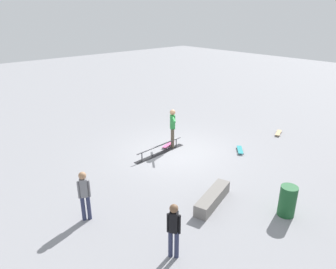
# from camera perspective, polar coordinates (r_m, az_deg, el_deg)

# --- Properties ---
(ground_plane) EXTENTS (60.00, 60.00, 0.00)m
(ground_plane) POSITION_cam_1_polar(r_m,az_deg,el_deg) (13.03, 1.39, -3.22)
(ground_plane) COLOR gray
(grind_rail) EXTENTS (2.62, 0.39, 0.39)m
(grind_rail) POSITION_cam_1_polar(r_m,az_deg,el_deg) (12.82, -1.50, -2.83)
(grind_rail) COLOR black
(grind_rail) RESTS_ON ground_plane
(skate_ledge) EXTENTS (1.85, 0.92, 0.39)m
(skate_ledge) POSITION_cam_1_polar(r_m,az_deg,el_deg) (9.75, 8.22, -11.54)
(skate_ledge) COLOR gray
(skate_ledge) RESTS_ON ground_plane
(skater_main) EXTENTS (0.86, 1.16, 1.70)m
(skater_main) POSITION_cam_1_polar(r_m,az_deg,el_deg) (13.10, 0.84, 1.62)
(skater_main) COLOR brown
(skater_main) RESTS_ON ground_plane
(skateboard_main) EXTENTS (0.82, 0.45, 0.09)m
(skateboard_main) POSITION_cam_1_polar(r_m,az_deg,el_deg) (13.55, 0.06, -1.85)
(skateboard_main) COLOR #E05993
(skateboard_main) RESTS_ON ground_plane
(bystander_black_shirt) EXTENTS (0.25, 0.31, 1.48)m
(bystander_black_shirt) POSITION_cam_1_polar(r_m,az_deg,el_deg) (7.49, 1.05, -16.87)
(bystander_black_shirt) COLOR #2D3351
(bystander_black_shirt) RESTS_ON ground_plane
(bystander_grey_shirt) EXTENTS (0.34, 0.25, 1.52)m
(bystander_grey_shirt) POSITION_cam_1_polar(r_m,az_deg,el_deg) (8.95, -15.16, -10.42)
(bystander_grey_shirt) COLOR #2D3351
(bystander_grey_shirt) RESTS_ON ground_plane
(loose_skateboard_natural) EXTENTS (0.82, 0.47, 0.09)m
(loose_skateboard_natural) POSITION_cam_1_polar(r_m,az_deg,el_deg) (15.77, 19.68, 0.32)
(loose_skateboard_natural) COLOR tan
(loose_skateboard_natural) RESTS_ON ground_plane
(loose_skateboard_teal) EXTENTS (0.73, 0.68, 0.09)m
(loose_skateboard_teal) POSITION_cam_1_polar(r_m,az_deg,el_deg) (13.40, 13.12, -2.75)
(loose_skateboard_teal) COLOR teal
(loose_skateboard_teal) RESTS_ON ground_plane
(trash_bin) EXTENTS (0.48, 0.48, 0.93)m
(trash_bin) POSITION_cam_1_polar(r_m,az_deg,el_deg) (9.67, 21.15, -11.34)
(trash_bin) COLOR #1E592D
(trash_bin) RESTS_ON ground_plane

